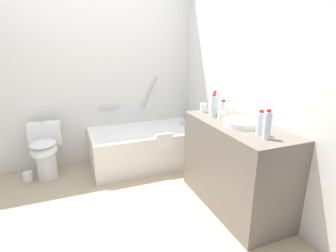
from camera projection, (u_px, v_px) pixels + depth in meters
ground_plane at (107, 213)px, 2.65m from camera, size 4.06×4.06×0.00m
wall_back_tiled at (83, 70)px, 3.52m from camera, size 3.46×0.10×2.57m
wall_right_mirror at (249, 76)px, 2.82m from camera, size 0.10×3.12×2.57m
bathtub at (146, 145)px, 3.68m from camera, size 1.47×0.79×1.16m
toilet at (45, 150)px, 3.27m from camera, size 0.39×0.54×0.69m
vanity_counter at (235, 166)px, 2.68m from camera, size 0.55×1.24×0.89m
sink_basin at (242, 123)px, 2.48m from camera, size 0.34×0.34×0.05m
sink_faucet at (259, 120)px, 2.55m from camera, size 0.13×0.15×0.06m
water_bottle_0 at (267, 125)px, 2.11m from camera, size 0.07×0.07×0.24m
water_bottle_1 at (223, 109)px, 2.72m from camera, size 0.06×0.06×0.19m
water_bottle_2 at (213, 106)px, 2.76m from camera, size 0.07×0.07×0.24m
water_bottle_3 at (214, 104)px, 2.83m from camera, size 0.06×0.06×0.26m
water_bottle_4 at (260, 123)px, 2.20m from camera, size 0.06×0.06×0.22m
drinking_glass_0 at (203, 108)px, 2.96m from camera, size 0.07×0.07×0.09m
drinking_glass_1 at (221, 116)px, 2.65m from camera, size 0.08×0.08×0.09m
drinking_glass_2 at (212, 108)px, 2.93m from camera, size 0.08×0.08×0.10m
toilet_paper_roll at (28, 176)px, 3.26m from camera, size 0.11×0.11×0.11m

